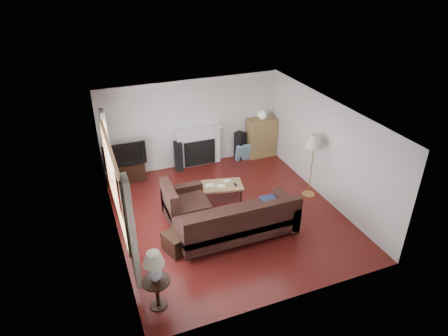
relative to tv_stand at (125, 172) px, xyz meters
name	(u,v)px	position (x,y,z in m)	size (l,w,h in m)	color
room	(229,168)	(1.96, -2.49, 1.00)	(5.10, 5.60, 2.54)	#561613
window	(114,182)	(-0.49, -2.69, 1.30)	(0.12, 2.74, 1.54)	brown
curtain_near	(132,233)	(-0.44, -4.21, 1.15)	(0.10, 0.35, 2.10)	silver
curtain_far	(108,155)	(-0.44, -1.17, 1.15)	(0.10, 0.35, 2.10)	silver
fireplace	(199,146)	(2.11, 0.15, 0.32)	(1.40, 0.26, 1.15)	white
tv_stand	(125,172)	(0.00, 0.00, 0.00)	(1.01, 0.46, 0.51)	black
television	(124,153)	(0.04, 0.00, 0.57)	(1.09, 0.14, 0.63)	black
speaker_left	(178,156)	(1.49, 0.06, 0.16)	(0.23, 0.28, 0.83)	black
speaker_right	(240,146)	(3.34, 0.05, 0.17)	(0.23, 0.28, 0.84)	black
bookshelf	(261,137)	(4.01, 0.03, 0.33)	(0.85, 0.40, 1.17)	olive
globe_lamp	(262,115)	(4.01, 0.03, 1.04)	(0.26, 0.26, 0.26)	white
sectional_sofa	(236,219)	(1.82, -3.28, 0.20)	(2.78, 2.03, 0.90)	black
coffee_table	(220,192)	(2.01, -1.80, -0.04)	(1.08, 0.59, 0.42)	olive
footstool	(178,242)	(0.54, -3.26, -0.04)	(0.50, 0.50, 0.42)	black
floor_lamp	(312,166)	(4.16, -2.42, 0.58)	(0.43, 0.43, 1.66)	#B97F40
side_table	(157,293)	(-0.19, -4.56, 0.05)	(0.48, 0.48, 0.60)	black
table_lamp	(154,267)	(-0.19, -4.56, 0.64)	(0.36, 0.36, 0.58)	silver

